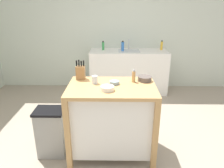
% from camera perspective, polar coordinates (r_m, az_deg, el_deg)
% --- Properties ---
extents(ground_plane, '(6.27, 6.27, 0.00)m').
position_cam_1_polar(ground_plane, '(2.93, -0.31, -17.96)').
color(ground_plane, gray).
rests_on(ground_plane, ground).
extents(wall_back, '(5.27, 0.10, 2.60)m').
position_cam_1_polar(wall_back, '(4.81, 0.27, 14.37)').
color(wall_back, silver).
rests_on(wall_back, ground).
extents(kitchen_island, '(1.03, 0.68, 0.93)m').
position_cam_1_polar(kitchen_island, '(2.67, -0.06, -8.78)').
color(kitchen_island, tan).
rests_on(kitchen_island, ground).
extents(knife_block, '(0.11, 0.09, 0.25)m').
position_cam_1_polar(knife_block, '(2.73, -8.37, 3.13)').
color(knife_block, '#9E7042').
rests_on(knife_block, kitchen_island).
extents(bowl_stoneware_deep, '(0.15, 0.15, 0.05)m').
position_cam_1_polar(bowl_stoneware_deep, '(2.37, -1.25, -1.11)').
color(bowl_stoneware_deep, silver).
rests_on(bowl_stoneware_deep, kitchen_island).
extents(bowl_ceramic_small, '(0.17, 0.17, 0.06)m').
position_cam_1_polar(bowl_ceramic_small, '(2.68, 8.68, 1.45)').
color(bowl_ceramic_small, '#564C47').
rests_on(bowl_ceramic_small, kitchen_island).
extents(bowl_ceramic_wide, '(0.12, 0.12, 0.04)m').
position_cam_1_polar(bowl_ceramic_wide, '(2.55, 0.63, 0.44)').
color(bowl_ceramic_wide, gray).
rests_on(bowl_ceramic_wide, kitchen_island).
extents(drinking_cup, '(0.07, 0.07, 0.10)m').
position_cam_1_polar(drinking_cup, '(2.57, -4.62, 1.14)').
color(drinking_cup, silver).
rests_on(drinking_cup, kitchen_island).
extents(pepper_grinder, '(0.04, 0.04, 0.16)m').
position_cam_1_polar(pepper_grinder, '(2.62, 5.78, 2.10)').
color(pepper_grinder, tan).
rests_on(pepper_grinder, kitchen_island).
extents(trash_bin, '(0.36, 0.28, 0.63)m').
position_cam_1_polar(trash_bin, '(2.86, -15.79, -12.21)').
color(trash_bin, gray).
rests_on(trash_bin, ground).
extents(sink_counter, '(1.62, 0.60, 0.90)m').
position_cam_1_polar(sink_counter, '(4.65, 4.39, 3.41)').
color(sink_counter, white).
rests_on(sink_counter, ground).
extents(sink_faucet, '(0.02, 0.02, 0.22)m').
position_cam_1_polar(sink_faucet, '(4.65, 4.48, 10.52)').
color(sink_faucet, '#B7BCC1').
rests_on(sink_faucet, sink_counter).
extents(bottle_dish_soap, '(0.05, 0.05, 0.19)m').
position_cam_1_polar(bottle_dish_soap, '(4.58, -2.37, 10.12)').
color(bottle_dish_soap, green).
rests_on(bottle_dish_soap, sink_counter).
extents(bottle_hand_soap, '(0.05, 0.05, 0.20)m').
position_cam_1_polar(bottle_hand_soap, '(4.70, 13.06, 9.93)').
color(bottle_hand_soap, yellow).
rests_on(bottle_hand_soap, sink_counter).
extents(bottle_spray_cleaner, '(0.06, 0.06, 0.21)m').
position_cam_1_polar(bottle_spray_cleaner, '(4.49, 2.86, 10.01)').
color(bottle_spray_cleaner, blue).
rests_on(bottle_spray_cleaner, sink_counter).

